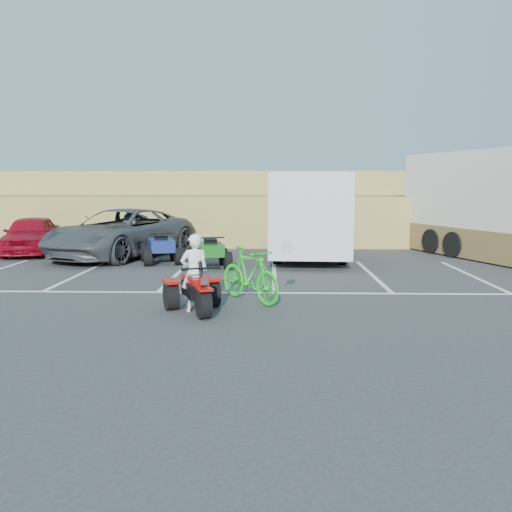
{
  "coord_description": "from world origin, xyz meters",
  "views": [
    {
      "loc": [
        -0.07,
        -9.85,
        2.49
      ],
      "look_at": [
        -0.4,
        1.34,
        1.0
      ],
      "focal_mm": 38.0,
      "sensor_mm": 36.0,
      "label": 1
    }
  ],
  "objects_px": {
    "green_dirt_bike": "(249,275)",
    "red_car": "(31,235)",
    "grey_pickup": "(121,233)",
    "quad_atv_green": "(211,267)",
    "cargo_trailer": "(309,213)",
    "red_trike_atv": "(197,313)",
    "quad_atv_blue": "(162,263)",
    "rider": "(195,273)"
  },
  "relations": [
    {
      "from": "rider",
      "to": "cargo_trailer",
      "type": "xyz_separation_m",
      "value": [
        2.78,
        7.91,
        0.76
      ]
    },
    {
      "from": "red_car",
      "to": "quad_atv_green",
      "type": "distance_m",
      "value": 7.5
    },
    {
      "from": "rider",
      "to": "grey_pickup",
      "type": "xyz_separation_m",
      "value": [
        -3.68,
        7.96,
        0.05
      ]
    },
    {
      "from": "cargo_trailer",
      "to": "grey_pickup",
      "type": "bearing_deg",
      "value": -177.28
    },
    {
      "from": "red_trike_atv",
      "to": "quad_atv_green",
      "type": "distance_m",
      "value": 5.81
    },
    {
      "from": "rider",
      "to": "grey_pickup",
      "type": "height_order",
      "value": "grey_pickup"
    },
    {
      "from": "red_trike_atv",
      "to": "quad_atv_blue",
      "type": "xyz_separation_m",
      "value": [
        -2.05,
        6.63,
        0.0
      ]
    },
    {
      "from": "rider",
      "to": "grey_pickup",
      "type": "bearing_deg",
      "value": -87.05
    },
    {
      "from": "cargo_trailer",
      "to": "quad_atv_green",
      "type": "bearing_deg",
      "value": -140.8
    },
    {
      "from": "cargo_trailer",
      "to": "quad_atv_green",
      "type": "xyz_separation_m",
      "value": [
        -3.1,
        -2.26,
        -1.53
      ]
    },
    {
      "from": "red_trike_atv",
      "to": "rider",
      "type": "bearing_deg",
      "value": 90.0
    },
    {
      "from": "cargo_trailer",
      "to": "quad_atv_blue",
      "type": "bearing_deg",
      "value": -160.27
    },
    {
      "from": "red_trike_atv",
      "to": "red_car",
      "type": "xyz_separation_m",
      "value": [
        -7.2,
        8.85,
        0.68
      ]
    },
    {
      "from": "red_car",
      "to": "quad_atv_green",
      "type": "height_order",
      "value": "red_car"
    },
    {
      "from": "red_trike_atv",
      "to": "grey_pickup",
      "type": "relative_size",
      "value": 0.25
    },
    {
      "from": "quad_atv_green",
      "to": "quad_atv_blue",
      "type": "bearing_deg",
      "value": 140.17
    },
    {
      "from": "red_car",
      "to": "cargo_trailer",
      "type": "xyz_separation_m",
      "value": [
        9.92,
        -0.8,
        0.84
      ]
    },
    {
      "from": "quad_atv_blue",
      "to": "green_dirt_bike",
      "type": "bearing_deg",
      "value": -79.16
    },
    {
      "from": "grey_pickup",
      "to": "cargo_trailer",
      "type": "height_order",
      "value": "cargo_trailer"
    },
    {
      "from": "red_trike_atv",
      "to": "rider",
      "type": "distance_m",
      "value": 0.78
    },
    {
      "from": "red_trike_atv",
      "to": "grey_pickup",
      "type": "height_order",
      "value": "grey_pickup"
    },
    {
      "from": "rider",
      "to": "green_dirt_bike",
      "type": "xyz_separation_m",
      "value": [
        1.04,
        0.9,
        -0.19
      ]
    },
    {
      "from": "rider",
      "to": "green_dirt_bike",
      "type": "bearing_deg",
      "value": -160.91
    },
    {
      "from": "rider",
      "to": "quad_atv_green",
      "type": "relative_size",
      "value": 1.02
    },
    {
      "from": "green_dirt_bike",
      "to": "grey_pickup",
      "type": "distance_m",
      "value": 8.49
    },
    {
      "from": "grey_pickup",
      "to": "quad_atv_blue",
      "type": "height_order",
      "value": "grey_pickup"
    },
    {
      "from": "cargo_trailer",
      "to": "quad_atv_green",
      "type": "relative_size",
      "value": 4.11
    },
    {
      "from": "green_dirt_bike",
      "to": "red_car",
      "type": "height_order",
      "value": "red_car"
    },
    {
      "from": "rider",
      "to": "quad_atv_blue",
      "type": "height_order",
      "value": "rider"
    },
    {
      "from": "red_trike_atv",
      "to": "grey_pickup",
      "type": "distance_m",
      "value": 8.96
    },
    {
      "from": "rider",
      "to": "green_dirt_bike",
      "type": "height_order",
      "value": "rider"
    },
    {
      "from": "grey_pickup",
      "to": "quad_atv_green",
      "type": "bearing_deg",
      "value": -12.48
    },
    {
      "from": "green_dirt_bike",
      "to": "grey_pickup",
      "type": "bearing_deg",
      "value": 84.39
    },
    {
      "from": "grey_pickup",
      "to": "quad_atv_green",
      "type": "xyz_separation_m",
      "value": [
        3.35,
        -2.31,
        -0.82
      ]
    },
    {
      "from": "red_trike_atv",
      "to": "quad_atv_blue",
      "type": "height_order",
      "value": "quad_atv_blue"
    },
    {
      "from": "red_car",
      "to": "cargo_trailer",
      "type": "height_order",
      "value": "cargo_trailer"
    },
    {
      "from": "red_trike_atv",
      "to": "quad_atv_green",
      "type": "bearing_deg",
      "value": 71.92
    },
    {
      "from": "rider",
      "to": "green_dirt_bike",
      "type": "relative_size",
      "value": 0.79
    },
    {
      "from": "grey_pickup",
      "to": "red_car",
      "type": "xyz_separation_m",
      "value": [
        -3.46,
        0.75,
        -0.14
      ]
    },
    {
      "from": "green_dirt_bike",
      "to": "red_car",
      "type": "bearing_deg",
      "value": 96.95
    },
    {
      "from": "grey_pickup",
      "to": "quad_atv_blue",
      "type": "relative_size",
      "value": 3.76
    },
    {
      "from": "cargo_trailer",
      "to": "green_dirt_bike",
      "type": "bearing_deg",
      "value": -100.78
    }
  ]
}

